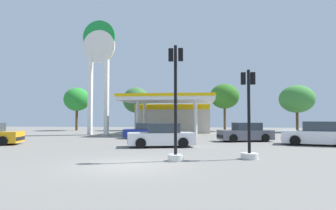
% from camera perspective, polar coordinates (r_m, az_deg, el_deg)
% --- Properties ---
extents(ground_plane, '(90.00, 90.00, 0.00)m').
position_cam_1_polar(ground_plane, '(12.04, -7.92, -11.52)').
color(ground_plane, slate).
rests_on(ground_plane, ground).
extents(gas_station, '(9.95, 13.17, 4.28)m').
position_cam_1_polar(gas_station, '(36.99, 1.02, -2.04)').
color(gas_station, beige).
rests_on(gas_station, ground).
extents(station_pole_sign, '(3.66, 0.56, 12.70)m').
position_cam_1_polar(station_pole_sign, '(33.62, -13.35, 8.07)').
color(station_pole_sign, white).
rests_on(station_pole_sign, ground).
extents(car_0, '(4.47, 2.72, 1.49)m').
position_cam_1_polar(car_0, '(24.22, 14.84, -5.26)').
color(car_0, black).
rests_on(car_0, ground).
extents(car_1, '(4.57, 2.75, 1.53)m').
position_cam_1_polar(car_1, '(19.04, -1.36, -6.09)').
color(car_1, black).
rests_on(car_1, ground).
extents(car_3, '(4.91, 3.16, 1.63)m').
position_cam_1_polar(car_3, '(22.61, 27.17, -5.12)').
color(car_3, black).
rests_on(car_3, ground).
extents(car_4, '(4.06, 2.08, 1.40)m').
position_cam_1_polar(car_4, '(26.55, -4.31, -5.17)').
color(car_4, black).
rests_on(car_4, ground).
extents(traffic_signal_0, '(0.78, 0.78, 4.11)m').
position_cam_1_polar(traffic_signal_0, '(14.01, 15.50, -4.31)').
color(traffic_signal_0, silver).
rests_on(traffic_signal_0, ground).
extents(traffic_signal_1, '(0.69, 0.70, 5.10)m').
position_cam_1_polar(traffic_signal_1, '(12.91, 1.50, -2.02)').
color(traffic_signal_1, silver).
rests_on(traffic_signal_1, ground).
extents(tree_0, '(3.76, 3.76, 6.28)m').
position_cam_1_polar(tree_0, '(45.04, -17.33, 1.03)').
color(tree_0, brown).
rests_on(tree_0, ground).
extents(tree_1, '(3.85, 3.85, 6.32)m').
position_cam_1_polar(tree_1, '(43.23, -6.26, 0.95)').
color(tree_1, brown).
rests_on(tree_1, ground).
extents(tree_2, '(4.01, 4.01, 6.55)m').
position_cam_1_polar(tree_2, '(41.14, 10.97, 1.66)').
color(tree_2, brown).
rests_on(tree_2, ground).
extents(tree_3, '(4.46, 4.46, 6.09)m').
position_cam_1_polar(tree_3, '(41.49, 23.82, 1.06)').
color(tree_3, brown).
rests_on(tree_3, ground).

